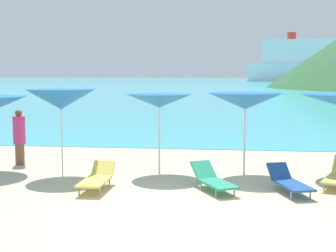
{
  "coord_description": "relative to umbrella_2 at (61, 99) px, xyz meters",
  "views": [
    {
      "loc": [
        0.83,
        -9.19,
        2.74
      ],
      "look_at": [
        -1.03,
        5.21,
        1.2
      ],
      "focal_mm": 51.67,
      "sensor_mm": 36.0,
      "label": 1
    }
  ],
  "objects": [
    {
      "name": "lounge_chair_1",
      "position": [
        1.36,
        -1.43,
        -1.8
      ],
      "size": [
        0.58,
        1.64,
        0.57
      ],
      "rotation": [
        0.0,
        0.0,
        -0.0
      ],
      "color": "#D8BF4C",
      "rests_on": "ground_plane"
    },
    {
      "name": "cruise_ship",
      "position": [
        35.05,
        194.74,
        5.6
      ],
      "size": [
        47.3,
        18.84,
        20.28
      ],
      "rotation": [
        0.0,
        0.0,
        -0.19
      ],
      "color": "white",
      "rests_on": "ocean_water"
    },
    {
      "name": "umbrella_2",
      "position": [
        0.0,
        0.0,
        0.0
      ],
      "size": [
        1.89,
        1.89,
        2.36
      ],
      "color": "silver",
      "rests_on": "ground_plane"
    },
    {
      "name": "ocean_water",
      "position": [
        3.68,
        225.12,
        -2.08
      ],
      "size": [
        650.0,
        440.0,
        0.02
      ],
      "primitive_type": "cube",
      "color": "#38B7CC",
      "rests_on": "ground_plane"
    },
    {
      "name": "lounge_chair_0",
      "position": [
        5.89,
        -1.15,
        -1.81
      ],
      "size": [
        1.0,
        1.73,
        0.58
      ],
      "rotation": [
        0.0,
        0.0,
        0.31
      ],
      "color": "#1E478C",
      "rests_on": "ground_plane"
    },
    {
      "name": "ground_plane",
      "position": [
        3.68,
        6.72,
        -2.24
      ],
      "size": [
        50.0,
        100.0,
        0.3
      ],
      "primitive_type": "cube",
      "color": "beige"
    },
    {
      "name": "umbrella_3",
      "position": [
        2.58,
        0.56,
        -0.05
      ],
      "size": [
        2.03,
        2.03,
        2.22
      ],
      "color": "silver",
      "rests_on": "ground_plane"
    },
    {
      "name": "umbrella_4",
      "position": [
        4.9,
        0.69,
        -0.05
      ],
      "size": [
        2.25,
        2.25,
        2.26
      ],
      "color": "silver",
      "rests_on": "ground_plane"
    },
    {
      "name": "lounge_chair_2",
      "position": [
        4.13,
        -1.19,
        -1.81
      ],
      "size": [
        1.24,
        1.68,
        0.6
      ],
      "rotation": [
        0.0,
        0.0,
        0.49
      ],
      "color": "#268C66",
      "rests_on": "ground_plane"
    },
    {
      "name": "beachgoer_0",
      "position": [
        -1.86,
        1.43,
        -1.2
      ],
      "size": [
        0.37,
        0.37,
        1.69
      ],
      "rotation": [
        0.0,
        0.0,
        2.24
      ],
      "color": "brown",
      "rests_on": "ground_plane"
    }
  ]
}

